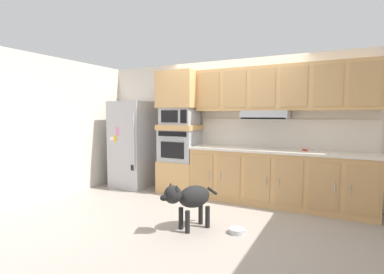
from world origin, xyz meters
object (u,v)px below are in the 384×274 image
Objects in this scene: microwave at (180,116)px; dog_food_bowl at (237,231)px; refrigerator at (133,144)px; dog at (189,198)px; built_in_oven at (180,145)px; screwdriver at (305,150)px.

microwave is 3.22× the size of dog_food_bowl.
dog is at bearing -35.67° from refrigerator.
dog is 4.02× the size of dog_food_bowl.
built_in_oven is at bearing 138.76° from dog_food_bowl.
refrigerator is at bearing 153.44° from dog_food_bowl.
screwdriver is (3.35, 0.11, 0.05)m from refrigerator.
dog_food_bowl is (-0.63, -1.47, -0.90)m from screwdriver.
dog_food_bowl is at bearing 134.72° from dog.
screwdriver is at bearing 66.74° from dog_food_bowl.
built_in_oven is 0.87× the size of dog.
refrigerator is 3.16m from dog_food_bowl.
built_in_oven is 3.50× the size of dog_food_bowl.
screwdriver is 2.11m from dog.
microwave is (1.09, 0.07, 0.58)m from refrigerator.
screwdriver is at bearing 171.89° from dog.
built_in_oven reaches higher than screwdriver.
microwave is at bearing -118.43° from dog.
refrigerator is 3.36m from screwdriver.
microwave is at bearing -0.77° from built_in_oven.
refrigerator is at bearing -176.46° from built_in_oven.
built_in_oven reaches higher than dog.
refrigerator is 1.24m from microwave.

